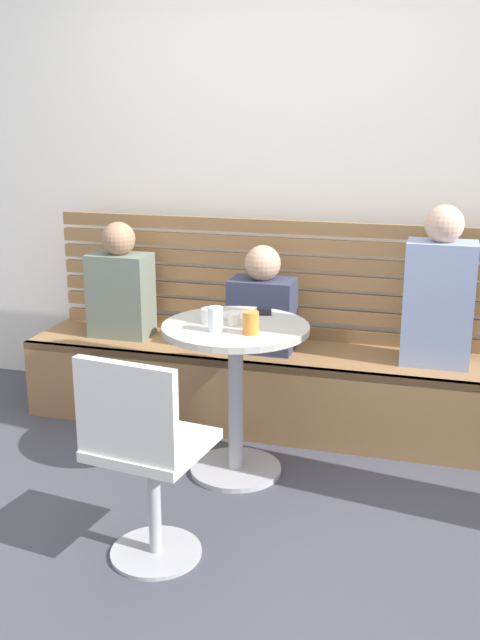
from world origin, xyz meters
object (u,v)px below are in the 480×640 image
(cafe_table, at_px, (236,370))
(cup_ceramic_white, at_px, (210,316))
(cup_tumbler_orange, at_px, (251,323))
(person_child_left, at_px, (121,286))
(person_child_middle, at_px, (262,305))
(booth_bench, at_px, (268,387))
(cup_water_clear, at_px, (215,319))
(person_adult, at_px, (439,294))
(cup_espresso_small, at_px, (234,319))
(plate_small, at_px, (238,315))
(white_chair, at_px, (144,453))
(phone_on_table, at_px, (264,311))

(cafe_table, relative_size, cup_ceramic_white, 9.25)
(cup_tumbler_orange, bearing_deg, cup_ceramic_white, 152.97)
(person_child_left, bearing_deg, person_child_middle, -3.11)
(booth_bench, relative_size, cup_water_clear, 24.55)
(booth_bench, height_order, person_adult, person_adult)
(person_adult, distance_m, person_child_left, 1.74)
(cafe_table, relative_size, cup_tumbler_orange, 7.40)
(cafe_table, bearing_deg, cup_espresso_small, -150.73)
(booth_bench, xyz_separation_m, plate_small, (-0.04, -0.45, 0.52))
(white_chair, height_order, cup_espresso_small, white_chair)
(cup_ceramic_white, height_order, cup_water_clear, cup_water_clear)
(cup_water_clear, bearing_deg, cup_tumbler_orange, 0.30)
(booth_bench, distance_m, person_adult, 1.05)
(plate_small, bearing_deg, person_child_middle, 88.79)
(phone_on_table, bearing_deg, plate_small, -143.40)
(white_chair, height_order, person_adult, person_adult)
(person_adult, distance_m, phone_on_table, 0.89)
(booth_bench, bearing_deg, person_child_left, 178.43)
(person_adult, height_order, cup_ceramic_white, person_adult)
(person_child_middle, bearing_deg, booth_bench, 34.57)
(person_child_middle, distance_m, phone_on_table, 0.33)
(person_child_middle, distance_m, cup_ceramic_white, 0.58)
(person_adult, relative_size, cup_tumbler_orange, 8.08)
(person_adult, distance_m, cup_water_clear, 1.18)
(person_child_middle, relative_size, cup_tumbler_orange, 5.71)
(cafe_table, distance_m, person_child_middle, 0.59)
(booth_bench, height_order, person_child_left, person_child_left)
(cup_espresso_small, bearing_deg, cup_tumbler_orange, -45.36)
(cup_ceramic_white, distance_m, phone_on_table, 0.32)
(cup_water_clear, bearing_deg, booth_bench, 84.17)
(white_chair, relative_size, person_child_left, 1.30)
(cafe_table, distance_m, person_adult, 1.11)
(white_chair, height_order, cup_tumbler_orange, white_chair)
(person_adult, bearing_deg, phone_on_table, -157.06)
(person_adult, height_order, cup_water_clear, person_adult)
(white_chair, xyz_separation_m, cup_water_clear, (0.06, 0.70, 0.33))
(person_adult, bearing_deg, booth_bench, -179.23)
(person_adult, xyz_separation_m, cup_ceramic_white, (-1.01, -0.60, -0.03))
(person_child_middle, height_order, phone_on_table, person_child_middle)
(cup_espresso_small, height_order, phone_on_table, cup_espresso_small)
(cup_espresso_small, relative_size, phone_on_table, 0.40)
(white_chair, bearing_deg, cup_ceramic_white, 90.54)
(cup_ceramic_white, distance_m, plate_small, 0.17)
(white_chair, bearing_deg, cup_tumbler_orange, 72.49)
(cup_espresso_small, bearing_deg, cup_ceramic_white, 178.50)
(person_child_middle, relative_size, cup_ceramic_white, 7.14)
(person_adult, distance_m, plate_small, 1.02)
(person_child_middle, xyz_separation_m, cup_tumbler_orange, (0.12, -0.68, 0.10))
(cafe_table, xyz_separation_m, cup_ceramic_white, (-0.12, -0.00, 0.26))
(booth_bench, bearing_deg, cup_tumbler_orange, -82.75)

